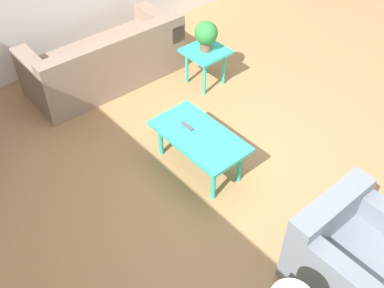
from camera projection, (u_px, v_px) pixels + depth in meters
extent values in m
plane|color=#A87A4C|center=(228.00, 172.00, 4.74)|extent=(14.00, 14.00, 0.00)
cube|color=gray|center=(105.00, 66.00, 5.81)|extent=(0.92, 2.00, 0.42)
cube|color=gray|center=(115.00, 51.00, 5.36)|extent=(0.25, 1.98, 0.34)
cube|color=gray|center=(159.00, 22.00, 6.00)|extent=(0.87, 0.22, 0.22)
cube|color=gray|center=(35.00, 69.00, 5.18)|extent=(0.87, 0.22, 0.22)
cube|color=slate|center=(357.00, 268.00, 3.66)|extent=(0.93, 0.87, 0.44)
cube|color=slate|center=(330.00, 212.00, 3.60)|extent=(0.21, 0.87, 0.32)
cube|color=slate|center=(339.00, 272.00, 3.27)|extent=(0.92, 0.17, 0.21)
cube|color=#2DB79E|center=(199.00, 136.00, 4.50)|extent=(1.02, 0.55, 0.04)
cylinder|color=#2DB79E|center=(240.00, 166.00, 4.52)|extent=(0.05, 0.05, 0.41)
cylinder|color=#2DB79E|center=(186.00, 125.00, 4.97)|extent=(0.05, 0.05, 0.41)
cylinder|color=#2DB79E|center=(213.00, 183.00, 4.34)|extent=(0.05, 0.05, 0.41)
cylinder|color=#2DB79E|center=(161.00, 139.00, 4.80)|extent=(0.05, 0.05, 0.41)
cube|color=#2DB79E|center=(206.00, 51.00, 5.57)|extent=(0.50, 0.50, 0.04)
cylinder|color=#2DB79E|center=(224.00, 69.00, 5.73)|extent=(0.04, 0.04, 0.46)
cylinder|color=#2DB79E|center=(206.00, 58.00, 5.91)|extent=(0.04, 0.04, 0.46)
cylinder|color=#2DB79E|center=(204.00, 79.00, 5.57)|extent=(0.04, 0.04, 0.46)
cylinder|color=#2DB79E|center=(187.00, 67.00, 5.75)|extent=(0.04, 0.04, 0.46)
cylinder|color=brown|center=(206.00, 46.00, 5.52)|extent=(0.14, 0.14, 0.12)
sphere|color=#2D7F38|center=(206.00, 33.00, 5.39)|extent=(0.29, 0.29, 0.29)
cube|color=#4C4C51|center=(187.00, 126.00, 4.57)|extent=(0.16, 0.04, 0.02)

